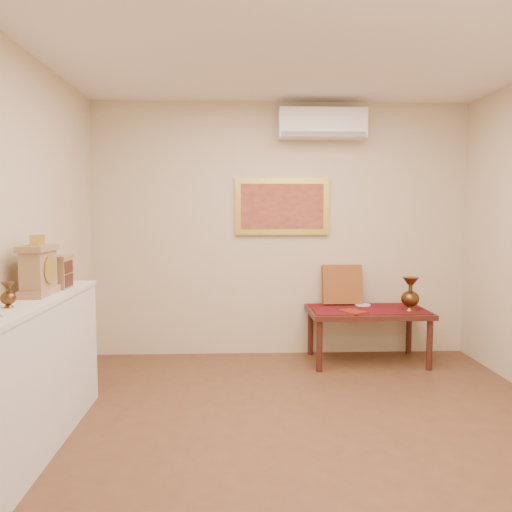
{
  "coord_description": "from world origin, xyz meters",
  "views": [
    {
      "loc": [
        -0.49,
        -3.1,
        1.54
      ],
      "look_at": [
        -0.32,
        1.15,
        1.17
      ],
      "focal_mm": 35.0,
      "sensor_mm": 36.0,
      "label": 1
    }
  ],
  "objects": [
    {
      "name": "floor",
      "position": [
        0.0,
        0.0,
        0.0
      ],
      "size": [
        4.5,
        4.5,
        0.0
      ],
      "primitive_type": "plane",
      "color": "brown",
      "rests_on": "ground"
    },
    {
      "name": "ceiling",
      "position": [
        0.0,
        0.0,
        2.7
      ],
      "size": [
        4.5,
        4.5,
        0.0
      ],
      "primitive_type": "plane",
      "rotation": [
        3.14,
        0.0,
        0.0
      ],
      "color": "white",
      "rests_on": "ground"
    },
    {
      "name": "wall_back",
      "position": [
        0.0,
        2.25,
        1.35
      ],
      "size": [
        4.0,
        0.02,
        2.7
      ],
      "primitive_type": "cube",
      "color": "beige",
      "rests_on": "ground"
    },
    {
      "name": "brass_urn_small",
      "position": [
        -1.83,
        -0.15,
        1.08
      ],
      "size": [
        0.09,
        0.09,
        0.2
      ],
      "primitive_type": null,
      "color": "brown",
      "rests_on": "display_ledge"
    },
    {
      "name": "table_cloth",
      "position": [
        0.85,
        1.88,
        0.55
      ],
      "size": [
        1.14,
        0.59,
        0.01
      ],
      "primitive_type": "cube",
      "color": "maroon",
      "rests_on": "low_table"
    },
    {
      "name": "brass_urn_tall",
      "position": [
        1.25,
        1.78,
        0.76
      ],
      "size": [
        0.18,
        0.18,
        0.41
      ],
      "primitive_type": null,
      "color": "brown",
      "rests_on": "table_cloth"
    },
    {
      "name": "plate",
      "position": [
        0.85,
        2.05,
        0.56
      ],
      "size": [
        0.16,
        0.16,
        0.01
      ],
      "primitive_type": "cylinder",
      "color": "white",
      "rests_on": "table_cloth"
    },
    {
      "name": "menu",
      "position": [
        0.66,
        1.71,
        0.56
      ],
      "size": [
        0.29,
        0.31,
        0.01
      ],
      "primitive_type": "cube",
      "rotation": [
        0.0,
        0.0,
        0.58
      ],
      "color": "maroon",
      "rests_on": "table_cloth"
    },
    {
      "name": "cushion",
      "position": [
        0.64,
        2.15,
        0.77
      ],
      "size": [
        0.42,
        0.18,
        0.43
      ],
      "primitive_type": "cube",
      "rotation": [
        -0.21,
        0.0,
        0.0
      ],
      "color": "maroon",
      "rests_on": "table_cloth"
    },
    {
      "name": "display_ledge",
      "position": [
        -1.82,
        0.0,
        0.49
      ],
      "size": [
        0.37,
        2.02,
        0.98
      ],
      "color": "silver",
      "rests_on": "floor"
    },
    {
      "name": "mantel_clock",
      "position": [
        -1.82,
        0.29,
        1.15
      ],
      "size": [
        0.17,
        0.36,
        0.41
      ],
      "color": "tan",
      "rests_on": "display_ledge"
    },
    {
      "name": "wooden_chest",
      "position": [
        -1.8,
        0.59,
        1.1
      ],
      "size": [
        0.16,
        0.21,
        0.24
      ],
      "color": "tan",
      "rests_on": "display_ledge"
    },
    {
      "name": "low_table",
      "position": [
        0.85,
        1.88,
        0.48
      ],
      "size": [
        1.2,
        0.7,
        0.55
      ],
      "color": "#461D15",
      "rests_on": "floor"
    },
    {
      "name": "painting",
      "position": [
        0.0,
        2.22,
        1.6
      ],
      "size": [
        1.0,
        0.06,
        0.6
      ],
      "color": "gold",
      "rests_on": "wall_back"
    },
    {
      "name": "ac_unit",
      "position": [
        0.4,
        2.12,
        2.45
      ],
      "size": [
        0.9,
        0.25,
        0.3
      ],
      "color": "white",
      "rests_on": "wall_back"
    }
  ]
}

